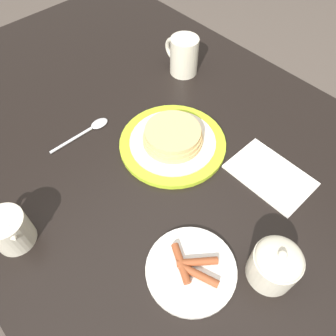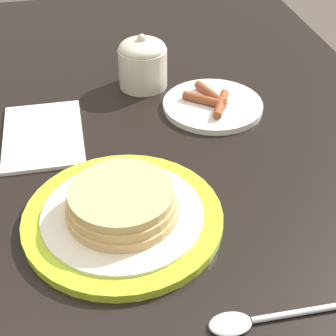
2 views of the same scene
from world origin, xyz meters
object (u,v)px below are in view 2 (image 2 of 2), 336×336
object	(u,v)px
pancake_plate	(122,211)
spoon	(256,320)
sugar_bowl	(143,62)
napkin	(43,135)
side_plate_bacon	(213,104)

from	to	relation	value
pancake_plate	spoon	world-z (taller)	pancake_plate
sugar_bowl	napkin	bearing A→B (deg)	-53.83
pancake_plate	side_plate_bacon	distance (m)	0.30
pancake_plate	side_plate_bacon	xyz separation A→B (m)	(-0.24, 0.18, -0.01)
sugar_bowl	pancake_plate	bearing A→B (deg)	-13.36
napkin	spoon	world-z (taller)	spoon
side_plate_bacon	napkin	size ratio (longest dim) A/B	0.94
spoon	side_plate_bacon	bearing A→B (deg)	170.81
side_plate_bacon	sugar_bowl	distance (m)	0.15
napkin	spoon	distance (m)	0.44
pancake_plate	napkin	bearing A→B (deg)	-155.49
side_plate_bacon	spoon	world-z (taller)	side_plate_bacon
napkin	spoon	xyz separation A→B (m)	(0.38, 0.21, 0.00)
pancake_plate	sugar_bowl	world-z (taller)	sugar_bowl
pancake_plate	side_plate_bacon	world-z (taller)	pancake_plate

